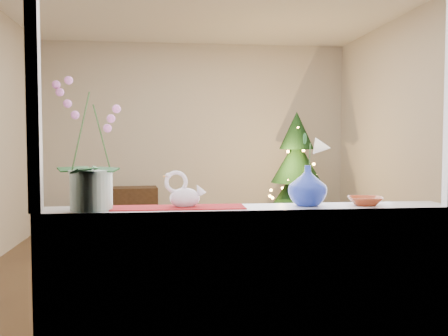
{
  "coord_description": "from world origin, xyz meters",
  "views": [
    {
      "loc": [
        -0.44,
        -4.99,
        1.28
      ],
      "look_at": [
        -0.03,
        -1.4,
        1.07
      ],
      "focal_mm": 40.0,
      "sensor_mm": 36.0,
      "label": 1
    }
  ],
  "objects_px": {
    "orchid_pot": "(91,144)",
    "blue_vase": "(308,182)",
    "swan": "(185,190)",
    "xmas_tree": "(296,173)",
    "paperweight": "(312,200)",
    "amber_dish": "(365,201)",
    "side_table": "(127,209)"
  },
  "relations": [
    {
      "from": "orchid_pot",
      "to": "paperweight",
      "type": "xyz_separation_m",
      "value": [
        1.16,
        -0.0,
        -0.31
      ]
    },
    {
      "from": "orchid_pot",
      "to": "blue_vase",
      "type": "distance_m",
      "value": 1.17
    },
    {
      "from": "blue_vase",
      "to": "amber_dish",
      "type": "height_order",
      "value": "blue_vase"
    },
    {
      "from": "blue_vase",
      "to": "side_table",
      "type": "bearing_deg",
      "value": 106.8
    },
    {
      "from": "blue_vase",
      "to": "xmas_tree",
      "type": "distance_m",
      "value": 4.06
    },
    {
      "from": "orchid_pot",
      "to": "xmas_tree",
      "type": "xyz_separation_m",
      "value": [
        2.13,
        3.97,
        -0.43
      ]
    },
    {
      "from": "side_table",
      "to": "orchid_pot",
      "type": "bearing_deg",
      "value": -93.41
    },
    {
      "from": "orchid_pot",
      "to": "swan",
      "type": "relative_size",
      "value": 3.12
    },
    {
      "from": "swan",
      "to": "xmas_tree",
      "type": "bearing_deg",
      "value": 73.47
    },
    {
      "from": "paperweight",
      "to": "xmas_tree",
      "type": "height_order",
      "value": "xmas_tree"
    },
    {
      "from": "orchid_pot",
      "to": "blue_vase",
      "type": "bearing_deg",
      "value": 1.59
    },
    {
      "from": "orchid_pot",
      "to": "paperweight",
      "type": "relative_size",
      "value": 10.24
    },
    {
      "from": "paperweight",
      "to": "side_table",
      "type": "relative_size",
      "value": 0.08
    },
    {
      "from": "swan",
      "to": "amber_dish",
      "type": "relative_size",
      "value": 1.35
    },
    {
      "from": "orchid_pot",
      "to": "swan",
      "type": "distance_m",
      "value": 0.54
    },
    {
      "from": "swan",
      "to": "blue_vase",
      "type": "relative_size",
      "value": 0.86
    },
    {
      "from": "side_table",
      "to": "blue_vase",
      "type": "bearing_deg",
      "value": -78.75
    },
    {
      "from": "swan",
      "to": "paperweight",
      "type": "height_order",
      "value": "swan"
    },
    {
      "from": "paperweight",
      "to": "amber_dish",
      "type": "relative_size",
      "value": 0.41
    },
    {
      "from": "orchid_pot",
      "to": "xmas_tree",
      "type": "distance_m",
      "value": 4.52
    },
    {
      "from": "swan",
      "to": "xmas_tree",
      "type": "distance_m",
      "value": 4.27
    },
    {
      "from": "paperweight",
      "to": "swan",
      "type": "bearing_deg",
      "value": 177.12
    },
    {
      "from": "paperweight",
      "to": "amber_dish",
      "type": "xyz_separation_m",
      "value": [
        0.31,
        0.02,
        -0.01
      ]
    },
    {
      "from": "orchid_pot",
      "to": "xmas_tree",
      "type": "relative_size",
      "value": 0.41
    },
    {
      "from": "swan",
      "to": "paperweight",
      "type": "bearing_deg",
      "value": 3.31
    },
    {
      "from": "orchid_pot",
      "to": "side_table",
      "type": "xyz_separation_m",
      "value": [
        -0.16,
        4.37,
        -0.95
      ]
    },
    {
      "from": "blue_vase",
      "to": "swan",
      "type": "bearing_deg",
      "value": 179.84
    },
    {
      "from": "amber_dish",
      "to": "side_table",
      "type": "height_order",
      "value": "amber_dish"
    },
    {
      "from": "blue_vase",
      "to": "paperweight",
      "type": "height_order",
      "value": "blue_vase"
    },
    {
      "from": "blue_vase",
      "to": "xmas_tree",
      "type": "height_order",
      "value": "xmas_tree"
    },
    {
      "from": "orchid_pot",
      "to": "side_table",
      "type": "bearing_deg",
      "value": 92.14
    },
    {
      "from": "orchid_pot",
      "to": "blue_vase",
      "type": "xyz_separation_m",
      "value": [
        1.15,
        0.03,
        -0.21
      ]
    }
  ]
}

